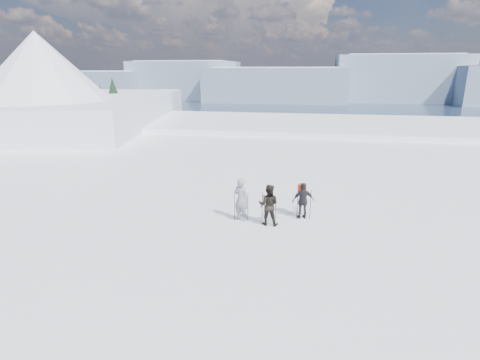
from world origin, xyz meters
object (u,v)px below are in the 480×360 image
object	(u,v)px
skier_grey	(241,200)
skier_pack	(303,201)
skis_loose	(266,201)
skier_dark	(269,205)

from	to	relation	value
skier_grey	skier_pack	world-z (taller)	skier_grey
skier_grey	skis_loose	xyz separation A→B (m)	(0.73, 2.47, -0.88)
skier_dark	skis_loose	xyz separation A→B (m)	(-0.41, 2.70, -0.82)
skier_grey	skier_dark	distance (m)	1.16
skier_grey	skier_dark	xyz separation A→B (m)	(1.13, -0.23, -0.06)
skier_pack	skier_grey	bearing A→B (deg)	-1.12
skis_loose	skier_dark	bearing A→B (deg)	-81.39
skier_pack	skis_loose	bearing A→B (deg)	-62.45
skier_grey	skier_dark	world-z (taller)	skier_grey
skier_pack	skis_loose	world-z (taller)	skier_pack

